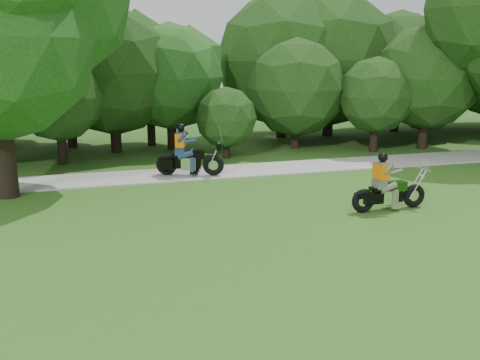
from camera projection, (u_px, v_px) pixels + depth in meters
name	position (u px, v px, depth m)	size (l,w,h in m)	color
ground	(404.00, 232.00, 14.06)	(100.00, 100.00, 0.00)	#37611B
walkway	(294.00, 167.00, 21.53)	(60.00, 2.20, 0.06)	#9B9B96
tree_line	(285.00, 70.00, 27.18)	(40.52, 12.16, 7.77)	black
chopper_motorcycle	(386.00, 189.00, 15.81)	(2.48, 0.66, 1.77)	black
touring_motorcycle	(185.00, 157.00, 19.91)	(2.51, 1.34, 1.96)	black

